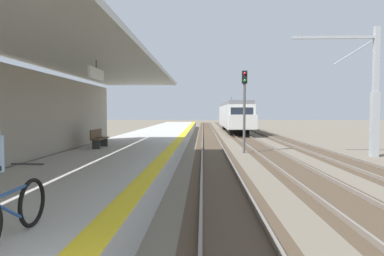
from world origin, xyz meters
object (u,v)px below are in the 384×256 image
platform_bench (99,138)px  approaching_train (234,115)px  rail_signal_post (244,103)px  catenary_pylon_far_side (370,95)px  bicycle_beside_commuter (10,212)px

platform_bench → approaching_train: bearing=71.9°
rail_signal_post → catenary_pylon_far_side: catenary_pylon_far_side is taller
approaching_train → catenary_pylon_far_side: bearing=-76.8°
rail_signal_post → catenary_pylon_far_side: 7.21m
catenary_pylon_far_side → platform_bench: 15.31m
approaching_train → platform_bench: 29.20m
bicycle_beside_commuter → rail_signal_post: 17.72m
approaching_train → catenary_pylon_far_side: 24.55m
bicycle_beside_commuter → rail_signal_post: rail_signal_post is taller
bicycle_beside_commuter → rail_signal_post: bearing=73.0°
catenary_pylon_far_side → bicycle_beside_commuter: bearing=-128.5°
rail_signal_post → platform_bench: rail_signal_post is taller
rail_signal_post → catenary_pylon_far_side: bearing=-12.4°
bicycle_beside_commuter → catenary_pylon_far_side: size_ratio=0.24×
approaching_train → rail_signal_post: bearing=-93.7°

